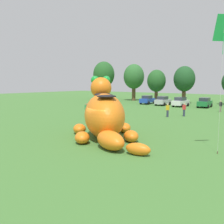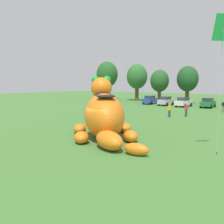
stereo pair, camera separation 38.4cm
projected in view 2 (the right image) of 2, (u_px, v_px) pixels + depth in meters
ground_plane at (101, 141)px, 18.63m from camera, size 160.00×160.00×0.00m
giant_inflatable_creature at (104, 115)px, 19.57m from camera, size 9.00×7.25×4.95m
car_blue at (150, 100)px, 50.09m from camera, size 2.15×4.20×1.72m
car_silver at (166, 101)px, 47.20m from camera, size 2.04×4.15×1.72m
car_white at (184, 102)px, 44.55m from camera, size 2.02×4.14×1.72m
car_green at (208, 103)px, 42.91m from camera, size 2.13×4.19×1.72m
tree_far_left at (107, 75)px, 63.16m from camera, size 5.41×5.41×9.60m
tree_left at (137, 77)px, 58.92m from camera, size 4.88×4.88×8.66m
tree_mid_left at (160, 81)px, 53.52m from camera, size 3.98×3.98×7.07m
tree_centre_left at (188, 79)px, 50.52m from camera, size 4.32×4.32×7.66m
spectator_near_inflatable at (186, 110)px, 31.79m from camera, size 0.38×0.26×1.71m
spectator_mid_field at (224, 107)px, 36.14m from camera, size 0.38×0.26×1.71m
spectator_wandering at (88, 110)px, 31.50m from camera, size 0.38×0.26×1.71m
spectator_far_side at (169, 110)px, 31.13m from camera, size 0.38×0.26×1.71m
tethered_flying_kite at (223, 30)px, 14.27m from camera, size 1.13×1.13×8.23m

